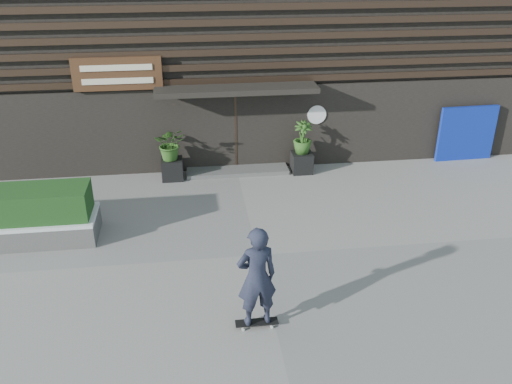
{
  "coord_description": "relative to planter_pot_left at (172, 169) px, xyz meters",
  "views": [
    {
      "loc": [
        -1.35,
        -10.06,
        6.49
      ],
      "look_at": [
        0.08,
        0.94,
        1.1
      ],
      "focal_mm": 37.86,
      "sensor_mm": 36.0,
      "label": 1
    }
  ],
  "objects": [
    {
      "name": "ground",
      "position": [
        1.9,
        -4.4,
        -0.3
      ],
      "size": [
        80.0,
        80.0,
        0.0
      ],
      "primitive_type": "plane",
      "color": "gray",
      "rests_on": "ground"
    },
    {
      "name": "entrance_step",
      "position": [
        1.9,
        0.2,
        -0.24
      ],
      "size": [
        3.0,
        0.8,
        0.12
      ],
      "primitive_type": "cube",
      "color": "#4D4E4B",
      "rests_on": "ground"
    },
    {
      "name": "planter_pot_left",
      "position": [
        0.0,
        0.0,
        0.0
      ],
      "size": [
        0.6,
        0.6,
        0.6
      ],
      "primitive_type": "cube",
      "color": "black",
      "rests_on": "ground"
    },
    {
      "name": "bamboo_left",
      "position": [
        0.0,
        0.0,
        0.78
      ],
      "size": [
        0.86,
        0.75,
        0.96
      ],
      "primitive_type": "imported",
      "color": "#2D591E",
      "rests_on": "planter_pot_left"
    },
    {
      "name": "planter_pot_right",
      "position": [
        3.8,
        0.0,
        0.0
      ],
      "size": [
        0.6,
        0.6,
        0.6
      ],
      "primitive_type": "cube",
      "color": "black",
      "rests_on": "ground"
    },
    {
      "name": "bamboo_right",
      "position": [
        3.8,
        0.0,
        0.78
      ],
      "size": [
        0.54,
        0.54,
        0.96
      ],
      "primitive_type": "imported",
      "color": "#2D591E",
      "rests_on": "planter_pot_right"
    },
    {
      "name": "raised_bed",
      "position": [
        -3.46,
        -3.03,
        -0.05
      ],
      "size": [
        3.5,
        1.2,
        0.5
      ],
      "primitive_type": "cube",
      "color": "#4A4A48",
      "rests_on": "ground"
    },
    {
      "name": "snow_layer",
      "position": [
        -3.46,
        -3.03,
        0.24
      ],
      "size": [
        3.5,
        1.2,
        0.08
      ],
      "primitive_type": "cube",
      "color": "white",
      "rests_on": "raised_bed"
    },
    {
      "name": "hedge",
      "position": [
        -3.46,
        -3.03,
        0.63
      ],
      "size": [
        3.3,
        1.0,
        0.7
      ],
      "primitive_type": "cube",
      "color": "#173B15",
      "rests_on": "snow_layer"
    },
    {
      "name": "blue_tarp",
      "position": [
        9.02,
        0.3,
        0.56
      ],
      "size": [
        1.83,
        0.19,
        1.71
      ],
      "primitive_type": "cube",
      "rotation": [
        0.0,
        0.0,
        0.04
      ],
      "color": "#0B2197",
      "rests_on": "ground"
    },
    {
      "name": "building",
      "position": [
        1.9,
        5.56,
        3.69
      ],
      "size": [
        18.0,
        11.0,
        8.0
      ],
      "color": "black",
      "rests_on": "ground"
    },
    {
      "name": "skateboarder",
      "position": [
        1.57,
        -6.75,
        0.77
      ],
      "size": [
        0.78,
        0.56,
        2.05
      ],
      "color": "black",
      "rests_on": "ground"
    }
  ]
}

